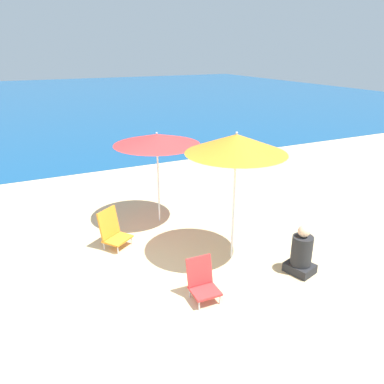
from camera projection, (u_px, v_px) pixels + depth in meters
name	position (u px, v px, depth m)	size (l,w,h in m)	color
ground_plane	(94.00, 298.00, 5.87)	(60.00, 60.00, 0.00)	#D1BA89
sea_water	(18.00, 100.00, 28.06)	(60.00, 40.00, 0.01)	navy
beach_umbrella_red	(157.00, 139.00, 7.85)	(1.85, 1.85, 2.03)	white
beach_umbrella_orange	(236.00, 144.00, 6.24)	(1.74, 1.74, 2.38)	white
beach_chair_red	(202.00, 280.00, 5.80)	(0.43, 0.48, 0.65)	silver
beach_chair_orange	(112.00, 230.00, 7.30)	(0.68, 0.67, 0.76)	silver
person_seated_near	(301.00, 254.00, 6.43)	(0.51, 0.55, 0.90)	#262628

